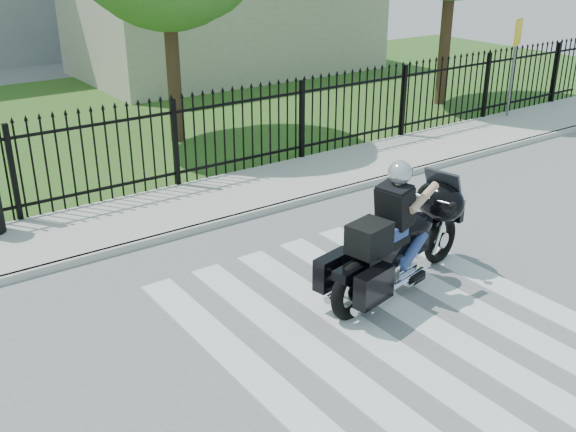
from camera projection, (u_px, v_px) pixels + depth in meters
ground at (389, 324)px, 8.70m from camera, size 120.00×120.00×0.00m
crosswalk at (389, 324)px, 8.70m from camera, size 5.00×5.50×0.01m
sidewalk at (203, 202)px, 12.44m from camera, size 40.00×2.00×0.12m
curb at (231, 220)px, 11.68m from camera, size 40.00×0.12×0.12m
grass_strip at (75, 123)px, 17.72m from camera, size 40.00×12.00×0.02m
iron_fence at (175, 146)px, 12.86m from camera, size 26.00×0.04×1.80m
building_low at (226, 21)px, 23.76m from camera, size 10.00×6.00×3.50m
motorcycle_rider at (398, 237)px, 9.26m from camera, size 2.92×1.37×1.95m
traffic_sign at (516, 48)px, 17.33m from camera, size 0.52×0.25×2.51m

